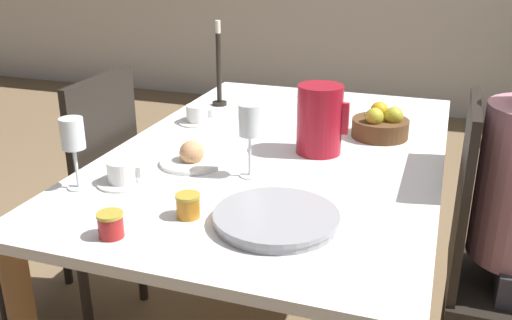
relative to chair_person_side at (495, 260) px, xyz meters
name	(u,v)px	position (x,y,z in m)	size (l,w,h in m)	color
dining_table	(279,176)	(-0.70, 0.06, 0.15)	(1.04, 1.61, 0.76)	white
chair_person_side	(495,260)	(0.00, 0.00, 0.00)	(0.42, 0.42, 0.99)	black
chair_opposite	(84,204)	(-1.40, -0.07, 0.00)	(0.42, 0.42, 0.99)	black
red_pitcher	(320,119)	(-0.57, 0.07, 0.36)	(0.17, 0.15, 0.22)	#A31423
wine_glass_water	(250,123)	(-0.71, -0.19, 0.41)	(0.06, 0.06, 0.22)	white
wine_glass_juice	(73,138)	(-1.14, -0.42, 0.40)	(0.06, 0.06, 0.20)	white
teacup_near_person	(123,174)	(-1.04, -0.35, 0.28)	(0.15, 0.15, 0.07)	white
teacup_across	(198,115)	(-1.07, 0.24, 0.28)	(0.15, 0.15, 0.07)	white
serving_tray	(276,218)	(-0.55, -0.45, 0.26)	(0.31, 0.31, 0.03)	#9E9EA3
bread_plate	(192,158)	(-0.92, -0.15, 0.27)	(0.20, 0.20, 0.08)	white
jam_jar_amber	(111,224)	(-0.90, -0.63, 0.28)	(0.06, 0.06, 0.06)	#A81E1E
jam_jar_red	(188,205)	(-0.77, -0.48, 0.28)	(0.06, 0.06, 0.06)	#C67A1E
fruit_bowl	(381,125)	(-0.40, 0.29, 0.29)	(0.20, 0.20, 0.11)	brown
candlestick_tall	(219,73)	(-1.09, 0.49, 0.39)	(0.06, 0.06, 0.35)	black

